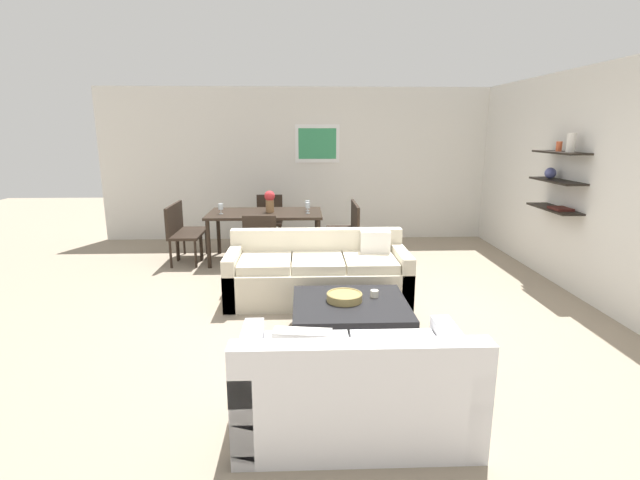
{
  "coord_description": "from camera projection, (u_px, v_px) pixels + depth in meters",
  "views": [
    {
      "loc": [
        -0.31,
        -4.94,
        1.98
      ],
      "look_at": [
        -0.12,
        0.2,
        0.75
      ],
      "focal_mm": 26.1,
      "sensor_mm": 36.0,
      "label": 1
    }
  ],
  "objects": [
    {
      "name": "wine_glass_right_near",
      "position": [
        308.0,
        206.0,
        6.95
      ],
      "size": [
        0.07,
        0.07,
        0.16
      ],
      "color": "silver",
      "rests_on": "dining_table"
    },
    {
      "name": "centerpiece_vase",
      "position": [
        270.0,
        200.0,
        7.03
      ],
      "size": [
        0.16,
        0.16,
        0.33
      ],
      "color": "olive",
      "rests_on": "dining_table"
    },
    {
      "name": "ground_plane",
      "position": [
        331.0,
        308.0,
        5.27
      ],
      "size": [
        18.0,
        18.0,
        0.0
      ],
      "primitive_type": "plane",
      "color": "gray"
    },
    {
      "name": "dining_chair_left_near",
      "position": [
        179.0,
        232.0,
        6.87
      ],
      "size": [
        0.44,
        0.44,
        0.88
      ],
      "color": "black",
      "rests_on": "ground"
    },
    {
      "name": "wine_glass_left_near",
      "position": [
        221.0,
        207.0,
        6.9
      ],
      "size": [
        0.07,
        0.07,
        0.15
      ],
      "color": "silver",
      "rests_on": "dining_table"
    },
    {
      "name": "wine_glass_right_far",
      "position": [
        308.0,
        204.0,
        7.18
      ],
      "size": [
        0.07,
        0.07,
        0.15
      ],
      "color": "silver",
      "rests_on": "dining_table"
    },
    {
      "name": "dining_chair_foot",
      "position": [
        261.0,
        241.0,
        6.26
      ],
      "size": [
        0.44,
        0.44,
        0.88
      ],
      "color": "black",
      "rests_on": "ground"
    },
    {
      "name": "dining_chair_right_far",
      "position": [
        346.0,
        225.0,
        7.37
      ],
      "size": [
        0.44,
        0.44,
        0.88
      ],
      "color": "black",
      "rests_on": "ground"
    },
    {
      "name": "right_wall_shelf_unit",
      "position": [
        577.0,
        182.0,
        5.66
      ],
      "size": [
        0.34,
        8.2,
        2.7
      ],
      "color": "silver",
      "rests_on": "ground"
    },
    {
      "name": "dining_chair_right_near",
      "position": [
        349.0,
        230.0,
        6.96
      ],
      "size": [
        0.44,
        0.44,
        0.88
      ],
      "color": "black",
      "rests_on": "ground"
    },
    {
      "name": "candle_jar",
      "position": [
        374.0,
        294.0,
        4.54
      ],
      "size": [
        0.08,
        0.08,
        0.07
      ],
      "primitive_type": "cylinder",
      "color": "silver",
      "rests_on": "coffee_table"
    },
    {
      "name": "dining_chair_head",
      "position": [
        269.0,
        217.0,
        7.98
      ],
      "size": [
        0.44,
        0.44,
        0.88
      ],
      "color": "black",
      "rests_on": "ground"
    },
    {
      "name": "coffee_table",
      "position": [
        350.0,
        321.0,
        4.45
      ],
      "size": [
        1.08,
        0.99,
        0.38
      ],
      "color": "black",
      "rests_on": "ground"
    },
    {
      "name": "dining_table",
      "position": [
        265.0,
        217.0,
        7.08
      ],
      "size": [
        1.71,
        0.95,
        0.75
      ],
      "color": "black",
      "rests_on": "ground"
    },
    {
      "name": "decorative_bowl",
      "position": [
        344.0,
        297.0,
        4.44
      ],
      "size": [
        0.34,
        0.34,
        0.08
      ],
      "color": "#99844C",
      "rests_on": "coffee_table"
    },
    {
      "name": "sofa_beige",
      "position": [
        318.0,
        275.0,
        5.53
      ],
      "size": [
        2.11,
        0.9,
        0.78
      ],
      "color": "beige",
      "rests_on": "ground"
    },
    {
      "name": "back_wall_unit",
      "position": [
        336.0,
        165.0,
        8.4
      ],
      "size": [
        8.4,
        0.09,
        2.7
      ],
      "color": "silver",
      "rests_on": "ground"
    },
    {
      "name": "loveseat_white",
      "position": [
        353.0,
        388.0,
        3.11
      ],
      "size": [
        1.54,
        0.9,
        0.78
      ],
      "color": "white",
      "rests_on": "ground"
    },
    {
      "name": "dining_chair_left_far",
      "position": [
        186.0,
        226.0,
        7.28
      ],
      "size": [
        0.44,
        0.44,
        0.88
      ],
      "color": "black",
      "rests_on": "ground"
    }
  ]
}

